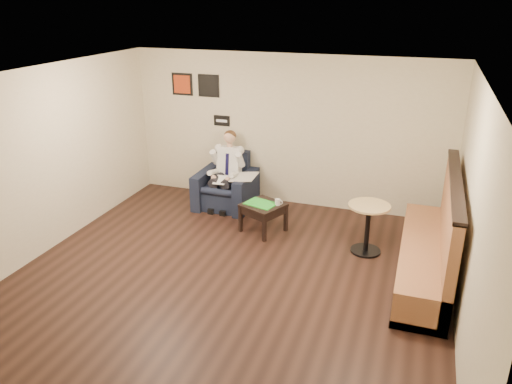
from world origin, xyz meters
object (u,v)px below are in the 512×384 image
(coffee_mug, at_px, (278,202))
(cafe_table, at_px, (367,229))
(seated_man, at_px, (223,174))
(banquette, at_px, (428,228))
(armchair, at_px, (226,181))
(smartphone, at_px, (273,202))
(side_table, at_px, (263,218))
(green_folder, at_px, (261,204))

(coffee_mug, height_order, cafe_table, cafe_table)
(seated_man, bearing_deg, banquette, -19.73)
(armchair, height_order, banquette, banquette)
(armchair, relative_size, smartphone, 6.57)
(side_table, bearing_deg, cafe_table, -5.84)
(armchair, height_order, seated_man, seated_man)
(coffee_mug, height_order, smartphone, coffee_mug)
(armchair, relative_size, coffee_mug, 9.69)
(banquette, xyz_separation_m, cafe_table, (-0.86, 0.43, -0.33))
(seated_man, relative_size, cafe_table, 1.70)
(seated_man, xyz_separation_m, coffee_mug, (1.24, -0.65, -0.12))
(green_folder, relative_size, smartphone, 3.21)
(smartphone, relative_size, cafe_table, 0.19)
(seated_man, height_order, green_folder, seated_man)
(coffee_mug, xyz_separation_m, banquette, (2.36, -0.65, 0.18))
(seated_man, distance_m, green_folder, 1.20)
(banquette, height_order, cafe_table, banquette)
(armchair, xyz_separation_m, coffee_mug, (1.24, -0.78, 0.06))
(armchair, distance_m, side_table, 1.32)
(green_folder, xyz_separation_m, smartphone, (0.16, 0.14, -0.00))
(coffee_mug, relative_size, cafe_table, 0.13)
(side_table, xyz_separation_m, coffee_mug, (0.24, 0.04, 0.30))
(side_table, distance_m, green_folder, 0.26)
(smartphone, bearing_deg, coffee_mug, -7.10)
(seated_man, bearing_deg, smartphone, -25.79)
(coffee_mug, distance_m, cafe_table, 1.53)
(seated_man, height_order, side_table, seated_man)
(coffee_mug, height_order, banquette, banquette)
(green_folder, bearing_deg, side_table, 9.39)
(side_table, distance_m, smartphone, 0.31)
(side_table, bearing_deg, armchair, 141.05)
(smartphone, bearing_deg, banquette, 17.42)
(side_table, distance_m, cafe_table, 1.76)
(armchair, bearing_deg, smartphone, -30.81)
(smartphone, relative_size, banquette, 0.05)
(cafe_table, bearing_deg, armchair, 160.15)
(armchair, relative_size, green_folder, 2.05)
(cafe_table, bearing_deg, banquette, -26.91)
(coffee_mug, xyz_separation_m, smartphone, (-0.11, 0.10, -0.05))
(seated_man, bearing_deg, armchair, 90.00)
(green_folder, height_order, coffee_mug, coffee_mug)
(armchair, distance_m, seated_man, 0.22)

